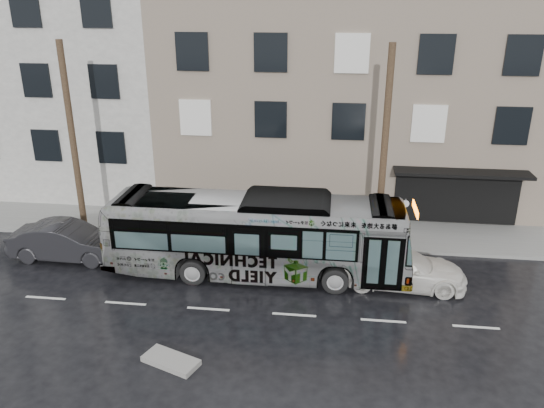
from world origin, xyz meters
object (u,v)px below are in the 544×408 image
Objects in this scene: utility_pole_rear at (73,142)px; sign_post at (403,224)px; utility_pole_front at (384,152)px; white_sedan at (400,268)px; dark_sedan at (67,241)px; bus at (256,235)px.

utility_pole_rear is 3.75× the size of sign_post.
utility_pole_front is 3.75× the size of sign_post.
sign_post is at bearing -5.48° from white_sedan.
utility_pole_front and utility_pole_rear have the same top height.
dark_sedan is at bearing -80.37° from utility_pole_rear.
utility_pole_front reaches higher than sign_post.
dark_sedan reaches higher than white_sedan.
utility_pole_front is at bearing 0.00° from utility_pole_rear.
utility_pole_front is 0.73× the size of bus.
white_sedan is (5.82, -0.27, -0.98)m from bus.
white_sedan is at bearing -91.59° from dark_sedan.
utility_pole_rear reaches higher than bus.
bus is 8.51m from dark_sedan.
bus is (8.87, -2.78, -2.92)m from utility_pole_rear.
dark_sedan is at bearing -170.43° from sign_post.
bus reaches higher than sign_post.
white_sedan is (-0.40, -3.06, -0.60)m from sign_post.
utility_pole_rear is at bearing 180.00° from utility_pole_front.
utility_pole_front is at bearing -61.58° from bus.
dark_sedan is (0.42, -2.48, -3.83)m from utility_pole_rear.
white_sedan is at bearing -77.17° from utility_pole_front.
sign_post is 6.83m from bus.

